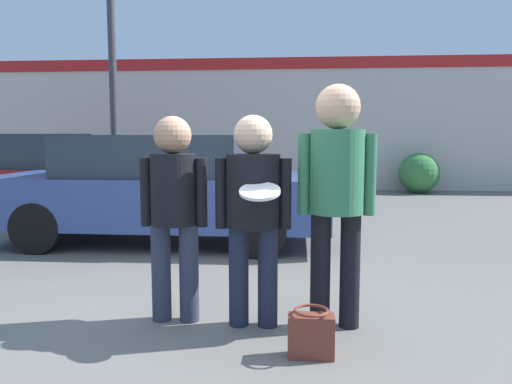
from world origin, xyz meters
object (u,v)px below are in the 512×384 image
at_px(person_right, 337,181).
at_px(parked_car_near, 161,189).
at_px(person_middle_with_frisbee, 253,202).
at_px(shrub, 419,173).
at_px(parked_car_far, 53,171).
at_px(handbag, 311,334).
at_px(person_left, 174,202).

relative_size(person_right, parked_car_near, 0.41).
bearing_deg(person_middle_with_frisbee, shrub, 69.95).
height_order(person_right, parked_car_near, person_right).
height_order(person_middle_with_frisbee, parked_car_far, person_middle_with_frisbee).
bearing_deg(handbag, person_right, 70.94).
bearing_deg(person_left, person_middle_with_frisbee, -5.38).
bearing_deg(parked_car_far, person_left, -56.32).
height_order(person_left, shrub, person_left).
distance_m(person_middle_with_frisbee, parked_car_far, 7.69).
relative_size(person_left, handbag, 4.92).
xyz_separation_m(parked_car_far, shrub, (8.03, 3.14, -0.23)).
height_order(person_left, handbag, person_left).
distance_m(parked_car_near, parked_car_far, 4.49).
bearing_deg(parked_car_far, handbag, -52.55).
bearing_deg(handbag, person_middle_with_frisbee, 129.59).
xyz_separation_m(person_middle_with_frisbee, person_right, (0.61, 0.04, 0.16)).
xyz_separation_m(person_middle_with_frisbee, parked_car_far, (-4.65, 6.12, -0.21)).
bearing_deg(person_left, parked_car_far, 123.68).
bearing_deg(shrub, handbag, -106.82).
bearing_deg(person_left, parked_car_near, 107.44).
bearing_deg(shrub, person_middle_with_frisbee, -110.05).
bearing_deg(person_left, handbag, -28.77).
bearing_deg(parked_car_near, parked_car_far, 134.42).
relative_size(parked_car_far, handbag, 14.83).
distance_m(person_left, person_middle_with_frisbee, 0.62).
bearing_deg(person_right, parked_car_near, 126.47).
height_order(person_left, person_right, person_right).
distance_m(person_left, parked_car_near, 3.00).
distance_m(person_middle_with_frisbee, parked_car_near, 3.29).
xyz_separation_m(parked_car_near, handbag, (1.94, -3.42, -0.58)).
xyz_separation_m(person_middle_with_frisbee, handbag, (0.42, -0.51, -0.79)).
bearing_deg(person_right, person_left, 178.98).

